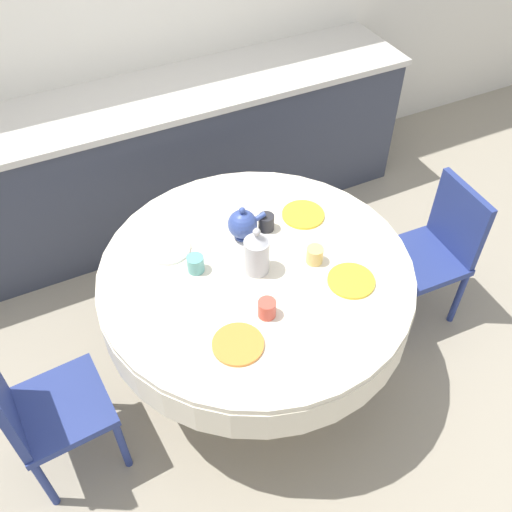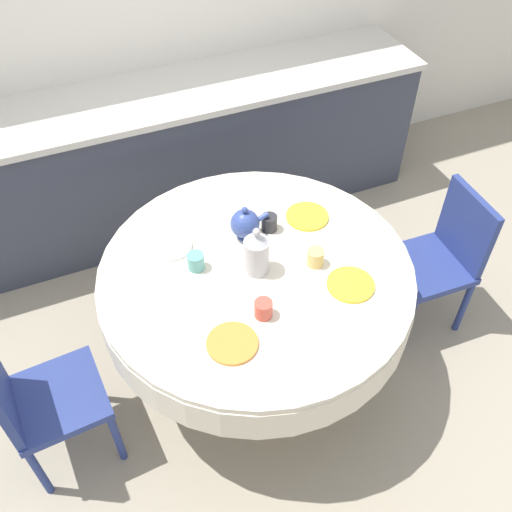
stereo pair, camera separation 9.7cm
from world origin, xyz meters
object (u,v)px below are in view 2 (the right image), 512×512
object	(u,v)px
coffee_carafe	(256,253)
teapot	(245,224)
chair_right	(37,398)
chair_left	(441,255)

from	to	relation	value
coffee_carafe	teapot	distance (m)	0.23
chair_right	coffee_carafe	bearing A→B (deg)	89.66
chair_right	teapot	world-z (taller)	teapot
chair_right	teapot	size ratio (longest dim) A/B	4.42
chair_left	teapot	world-z (taller)	teapot
chair_right	chair_left	bearing A→B (deg)	86.69
chair_left	teapot	size ratio (longest dim) A/B	4.42
chair_left	chair_right	bearing A→B (deg)	93.31
chair_right	teapot	distance (m)	1.19
teapot	chair_right	bearing A→B (deg)	-164.92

